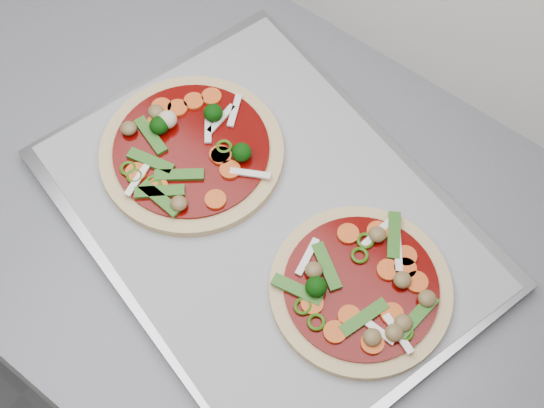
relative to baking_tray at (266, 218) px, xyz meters
The scene contains 6 objects.
base_cabinet 0.66m from the baking_tray, behind, with size 3.60×0.60×0.86m, color silver.
countertop 0.45m from the baking_tray, behind, with size 3.60×0.60×0.04m, color slate.
baking_tray is the anchor object (origin of this frame).
parchment 0.01m from the baking_tray, behind, with size 0.49×0.35×0.00m, color #A5A5AA.
pizza_left 0.12m from the baking_tray, behind, with size 0.23×0.23×0.04m.
pizza_right 0.14m from the baking_tray, ahead, with size 0.28×0.28×0.03m.
Camera 1 is at (0.70, 0.99, 1.70)m, focal length 50.00 mm.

